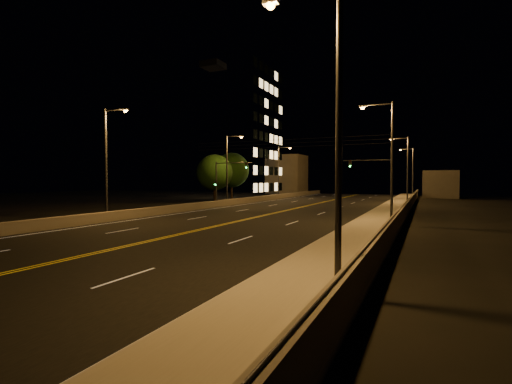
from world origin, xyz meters
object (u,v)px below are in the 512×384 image
at_px(streetlight_0, 330,116).
at_px(streetlight_6, 280,169).
at_px(traffic_signal_left, 224,178).
at_px(tree_1, 232,170).
at_px(building_tower, 213,133).
at_px(streetlight_1, 388,154).
at_px(streetlight_3, 411,169).
at_px(tree_0, 215,172).
at_px(streetlight_2, 406,166).
at_px(streetlight_4, 108,157).
at_px(traffic_signal_right, 381,178).
at_px(streetlight_5, 229,165).

height_order(streetlight_0, streetlight_6, same).
bearing_deg(traffic_signal_left, tree_1, 115.08).
relative_size(streetlight_6, building_tower, 0.35).
distance_m(streetlight_1, building_tower, 50.13).
xyz_separation_m(traffic_signal_left, building_tower, (-15.78, 23.59, 9.10)).
relative_size(streetlight_3, tree_0, 1.31).
height_order(streetlight_0, streetlight_1, same).
distance_m(streetlight_0, streetlight_3, 64.61).
xyz_separation_m(streetlight_2, streetlight_6, (-21.45, 7.35, 0.00)).
xyz_separation_m(streetlight_4, traffic_signal_left, (1.17, 17.19, -1.75)).
height_order(streetlight_2, tree_0, streetlight_2).
height_order(streetlight_1, tree_1, streetlight_1).
bearing_deg(streetlight_2, streetlight_4, -123.54).
height_order(streetlight_0, building_tower, building_tower).
xyz_separation_m(streetlight_0, traffic_signal_right, (-1.57, 29.07, -1.75)).
distance_m(streetlight_0, traffic_signal_right, 29.16).
height_order(traffic_signal_right, traffic_signal_left, same).
xyz_separation_m(streetlight_3, traffic_signal_left, (-20.28, -35.54, -1.75)).
relative_size(streetlight_4, building_tower, 0.35).
xyz_separation_m(streetlight_1, streetlight_2, (0.00, 25.61, 0.00)).
xyz_separation_m(streetlight_4, tree_0, (-4.12, 23.82, -0.89)).
bearing_deg(streetlight_4, streetlight_2, 56.46).
relative_size(streetlight_1, traffic_signal_left, 1.64).
bearing_deg(tree_0, streetlight_0, -54.38).
relative_size(traffic_signal_left, building_tower, 0.21).
xyz_separation_m(streetlight_5, traffic_signal_left, (1.17, -3.45, -1.75)).
bearing_deg(streetlight_1, building_tower, 136.67).
xyz_separation_m(streetlight_6, tree_0, (-4.12, -15.90, -0.89)).
bearing_deg(streetlight_4, streetlight_3, 67.86).
distance_m(streetlight_3, streetlight_6, 25.10).
bearing_deg(streetlight_2, building_tower, 166.86).
distance_m(streetlight_0, streetlight_2, 44.23).
bearing_deg(streetlight_5, building_tower, 125.96).
relative_size(streetlight_3, building_tower, 0.35).
bearing_deg(tree_0, streetlight_1, -33.71).
bearing_deg(streetlight_6, traffic_signal_left, -87.02).
height_order(streetlight_3, building_tower, building_tower).
height_order(streetlight_4, traffic_signal_left, streetlight_4).
bearing_deg(tree_1, building_tower, 136.33).
bearing_deg(streetlight_1, tree_0, 146.29).
height_order(streetlight_2, traffic_signal_right, streetlight_2).
xyz_separation_m(streetlight_2, streetlight_4, (-21.45, -32.36, 0.00)).
distance_m(streetlight_0, traffic_signal_left, 35.49).
bearing_deg(traffic_signal_right, streetlight_0, -86.90).
height_order(streetlight_1, streetlight_6, same).
distance_m(streetlight_3, streetlight_5, 38.60).
height_order(traffic_signal_right, tree_0, tree_0).
bearing_deg(traffic_signal_left, streetlight_5, 108.78).
bearing_deg(streetlight_4, traffic_signal_right, 40.85).
bearing_deg(streetlight_3, building_tower, -161.66).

